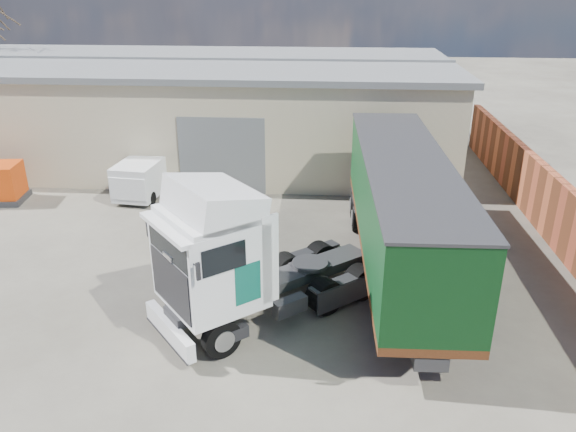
{
  "coord_description": "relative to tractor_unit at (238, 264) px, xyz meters",
  "views": [
    {
      "loc": [
        2.88,
        -14.5,
        9.4
      ],
      "look_at": [
        1.57,
        3.0,
        1.89
      ],
      "focal_mm": 35.0,
      "sensor_mm": 36.0,
      "label": 1
    }
  ],
  "objects": [
    {
      "name": "brick_boundary_wall",
      "position": [
        11.07,
        6.61,
        -0.68
      ],
      "size": [
        0.35,
        26.0,
        2.5
      ],
      "primitive_type": "cube",
      "color": "brown",
      "rests_on": "ground"
    },
    {
      "name": "warehouse",
      "position": [
        -6.43,
        16.6,
        0.73
      ],
      "size": [
        30.6,
        12.6,
        5.42
      ],
      "color": "#BFB393",
      "rests_on": "ground"
    },
    {
      "name": "tractor_unit",
      "position": [
        0.0,
        0.0,
        0.0
      ],
      "size": [
        6.8,
        6.27,
        4.59
      ],
      "rotation": [
        0.0,
        0.0,
        -0.88
      ],
      "color": "black",
      "rests_on": "ground"
    },
    {
      "name": "panel_van",
      "position": [
        -6.01,
        10.23,
        -1.04
      ],
      "size": [
        2.15,
        4.36,
        1.72
      ],
      "rotation": [
        0.0,
        0.0,
        -0.1
      ],
      "color": "black",
      "rests_on": "ground"
    },
    {
      "name": "box_trailer",
      "position": [
        4.89,
        3.43,
        0.6
      ],
      "size": [
        2.94,
        12.54,
        4.15
      ],
      "rotation": [
        0.0,
        0.0,
        0.02
      ],
      "color": "#2D2D30",
      "rests_on": "ground"
    },
    {
      "name": "ground",
      "position": [
        -0.43,
        0.61,
        -1.93
      ],
      "size": [
        120.0,
        120.0,
        0.0
      ],
      "primitive_type": "plane",
      "color": "#272520",
      "rests_on": "ground"
    }
  ]
}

